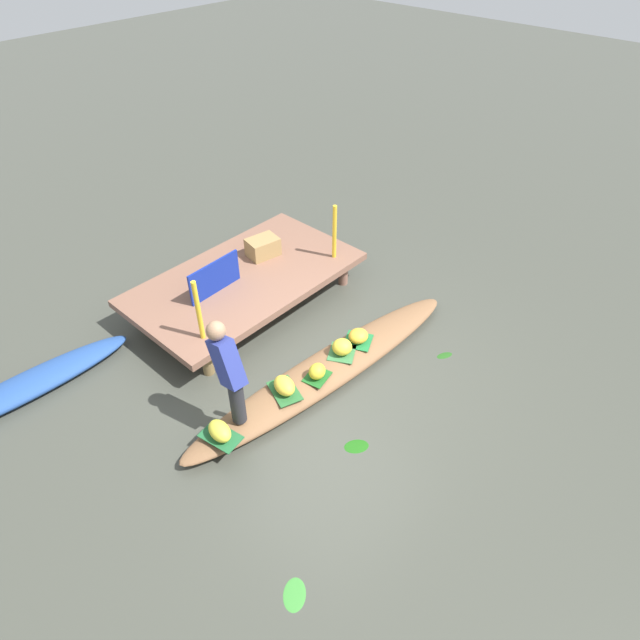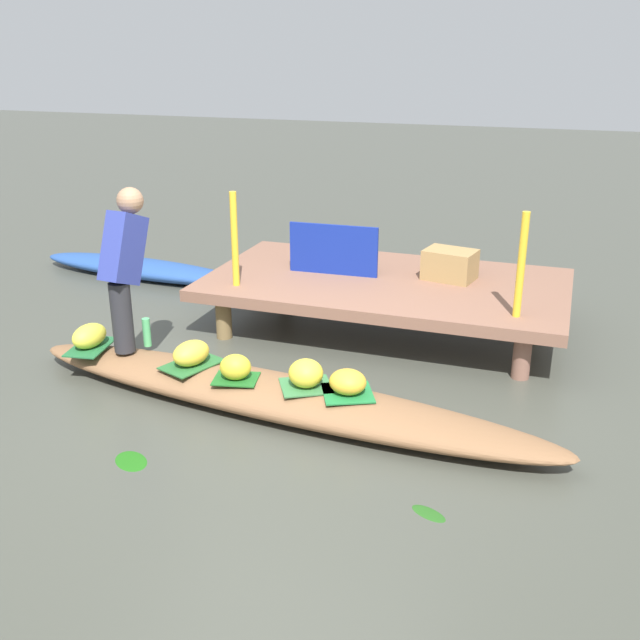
{
  "view_description": "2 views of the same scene",
  "coord_description": "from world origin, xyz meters",
  "px_view_note": "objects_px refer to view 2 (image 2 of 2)",
  "views": [
    {
      "loc": [
        -3.53,
        -3.09,
        4.82
      ],
      "look_at": [
        0.33,
        0.44,
        0.45
      ],
      "focal_mm": 30.41,
      "sensor_mm": 36.0,
      "label": 1
    },
    {
      "loc": [
        1.84,
        -4.31,
        2.45
      ],
      "look_at": [
        0.14,
        0.59,
        0.49
      ],
      "focal_mm": 41.21,
      "sensor_mm": 36.0,
      "label": 2
    }
  ],
  "objects_px": {
    "banana_bunch_1": "(235,367)",
    "banana_bunch_3": "(89,336)",
    "banana_bunch_4": "(191,353)",
    "produce_crate": "(450,265)",
    "vendor_person": "(124,261)",
    "market_banner": "(333,250)",
    "moored_boat": "(142,268)",
    "water_bottle": "(147,332)",
    "vendor_boat": "(275,395)",
    "banana_bunch_0": "(306,373)",
    "banana_bunch_2": "(348,382)"
  },
  "relations": [
    {
      "from": "moored_boat",
      "to": "banana_bunch_4",
      "type": "relative_size",
      "value": 8.45
    },
    {
      "from": "banana_bunch_4",
      "to": "banana_bunch_3",
      "type": "bearing_deg",
      "value": 177.7
    },
    {
      "from": "banana_bunch_4",
      "to": "market_banner",
      "type": "height_order",
      "value": "market_banner"
    },
    {
      "from": "banana_bunch_1",
      "to": "banana_bunch_3",
      "type": "xyz_separation_m",
      "value": [
        -1.33,
        0.16,
        0.0
      ]
    },
    {
      "from": "moored_boat",
      "to": "market_banner",
      "type": "xyz_separation_m",
      "value": [
        2.46,
        -0.61,
        0.59
      ]
    },
    {
      "from": "banana_bunch_0",
      "to": "banana_bunch_4",
      "type": "height_order",
      "value": "banana_bunch_0"
    },
    {
      "from": "banana_bunch_1",
      "to": "banana_bunch_3",
      "type": "bearing_deg",
      "value": 173.2
    },
    {
      "from": "vendor_boat",
      "to": "banana_bunch_4",
      "type": "bearing_deg",
      "value": -179.27
    },
    {
      "from": "water_bottle",
      "to": "banana_bunch_0",
      "type": "bearing_deg",
      "value": -11.15
    },
    {
      "from": "banana_bunch_0",
      "to": "banana_bunch_2",
      "type": "distance_m",
      "value": 0.31
    },
    {
      "from": "banana_bunch_3",
      "to": "produce_crate",
      "type": "distance_m",
      "value": 3.15
    },
    {
      "from": "banana_bunch_2",
      "to": "produce_crate",
      "type": "height_order",
      "value": "produce_crate"
    },
    {
      "from": "produce_crate",
      "to": "banana_bunch_3",
      "type": "bearing_deg",
      "value": -141.48
    },
    {
      "from": "vendor_boat",
      "to": "banana_bunch_4",
      "type": "height_order",
      "value": "banana_bunch_4"
    },
    {
      "from": "moored_boat",
      "to": "banana_bunch_4",
      "type": "xyz_separation_m",
      "value": [
        1.95,
        -2.4,
        0.22
      ]
    },
    {
      "from": "water_bottle",
      "to": "produce_crate",
      "type": "bearing_deg",
      "value": 40.94
    },
    {
      "from": "banana_bunch_0",
      "to": "vendor_person",
      "type": "height_order",
      "value": "vendor_person"
    },
    {
      "from": "banana_bunch_4",
      "to": "produce_crate",
      "type": "height_order",
      "value": "produce_crate"
    },
    {
      "from": "market_banner",
      "to": "vendor_person",
      "type": "bearing_deg",
      "value": -126.66
    },
    {
      "from": "banana_bunch_0",
      "to": "produce_crate",
      "type": "xyz_separation_m",
      "value": [
        0.62,
        2.06,
        0.27
      ]
    },
    {
      "from": "banana_bunch_1",
      "to": "banana_bunch_4",
      "type": "height_order",
      "value": "banana_bunch_1"
    },
    {
      "from": "banana_bunch_1",
      "to": "banana_bunch_3",
      "type": "height_order",
      "value": "banana_bunch_3"
    },
    {
      "from": "vendor_boat",
      "to": "banana_bunch_0",
      "type": "bearing_deg",
      "value": 3.26
    },
    {
      "from": "vendor_person",
      "to": "market_banner",
      "type": "bearing_deg",
      "value": 55.72
    },
    {
      "from": "moored_boat",
      "to": "banana_bunch_0",
      "type": "distance_m",
      "value": 3.8
    },
    {
      "from": "banana_bunch_1",
      "to": "water_bottle",
      "type": "relative_size",
      "value": 0.97
    },
    {
      "from": "banana_bunch_2",
      "to": "vendor_person",
      "type": "distance_m",
      "value": 1.95
    },
    {
      "from": "moored_boat",
      "to": "produce_crate",
      "type": "bearing_deg",
      "value": -2.48
    },
    {
      "from": "banana_bunch_4",
      "to": "market_banner",
      "type": "xyz_separation_m",
      "value": [
        0.51,
        1.79,
        0.37
      ]
    },
    {
      "from": "banana_bunch_1",
      "to": "banana_bunch_2",
      "type": "height_order",
      "value": "banana_bunch_1"
    },
    {
      "from": "banana_bunch_0",
      "to": "vendor_person",
      "type": "xyz_separation_m",
      "value": [
        -1.53,
        0.22,
        0.6
      ]
    },
    {
      "from": "banana_bunch_4",
      "to": "produce_crate",
      "type": "distance_m",
      "value": 2.54
    },
    {
      "from": "vendor_person",
      "to": "market_banner",
      "type": "xyz_separation_m",
      "value": [
        1.12,
        1.64,
        -0.23
      ]
    },
    {
      "from": "banana_bunch_4",
      "to": "banana_bunch_1",
      "type": "bearing_deg",
      "value": -16.26
    },
    {
      "from": "market_banner",
      "to": "banana_bunch_4",
      "type": "bearing_deg",
      "value": -108.24
    },
    {
      "from": "banana_bunch_3",
      "to": "banana_bunch_4",
      "type": "distance_m",
      "value": 0.91
    },
    {
      "from": "banana_bunch_2",
      "to": "vendor_person",
      "type": "height_order",
      "value": "vendor_person"
    },
    {
      "from": "banana_bunch_1",
      "to": "water_bottle",
      "type": "distance_m",
      "value": 0.98
    },
    {
      "from": "moored_boat",
      "to": "banana_bunch_4",
      "type": "height_order",
      "value": "banana_bunch_4"
    },
    {
      "from": "banana_bunch_3",
      "to": "produce_crate",
      "type": "height_order",
      "value": "produce_crate"
    },
    {
      "from": "water_bottle",
      "to": "banana_bunch_3",
      "type": "bearing_deg",
      "value": -156.53
    },
    {
      "from": "banana_bunch_0",
      "to": "banana_bunch_2",
      "type": "bearing_deg",
      "value": -1.45
    },
    {
      "from": "banana_bunch_4",
      "to": "produce_crate",
      "type": "relative_size",
      "value": 0.7
    },
    {
      "from": "moored_boat",
      "to": "produce_crate",
      "type": "distance_m",
      "value": 3.55
    },
    {
      "from": "banana_bunch_1",
      "to": "market_banner",
      "type": "height_order",
      "value": "market_banner"
    },
    {
      "from": "market_banner",
      "to": "produce_crate",
      "type": "distance_m",
      "value": 1.06
    },
    {
      "from": "banana_bunch_2",
      "to": "banana_bunch_1",
      "type": "bearing_deg",
      "value": -176.84
    },
    {
      "from": "banana_bunch_2",
      "to": "water_bottle",
      "type": "relative_size",
      "value": 1.13
    },
    {
      "from": "moored_boat",
      "to": "banana_bunch_3",
      "type": "bearing_deg",
      "value": -62.11
    },
    {
      "from": "vendor_person",
      "to": "water_bottle",
      "type": "xyz_separation_m",
      "value": [
        0.1,
        0.06,
        -0.58
      ]
    }
  ]
}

